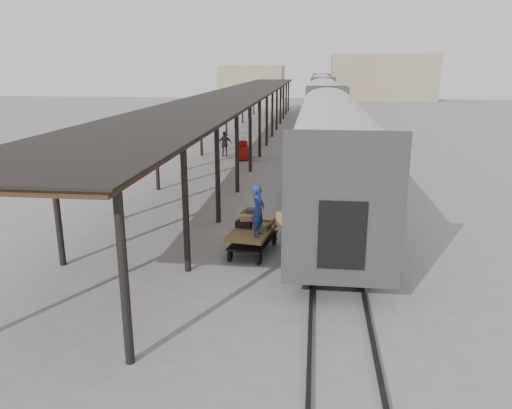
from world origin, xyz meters
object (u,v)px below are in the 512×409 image
at_px(porter, 258,210).
at_px(luggage_tug, 242,151).
at_px(pedestrian, 225,144).
at_px(baggage_cart, 253,235).

bearing_deg(porter, luggage_tug, 21.12).
distance_m(luggage_tug, pedestrian, 1.73).
bearing_deg(baggage_cart, pedestrian, 112.83).
xyz_separation_m(luggage_tug, pedestrian, (-1.37, 1.01, 0.32)).
xyz_separation_m(porter, pedestrian, (-4.49, 18.74, -0.84)).
distance_m(baggage_cart, pedestrian, 18.58).
xyz_separation_m(baggage_cart, porter, (0.25, -0.65, 1.05)).
height_order(baggage_cart, luggage_tug, luggage_tug).
relative_size(porter, pedestrian, 0.97).
height_order(luggage_tug, porter, porter).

